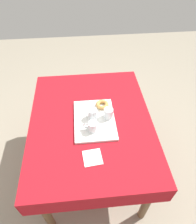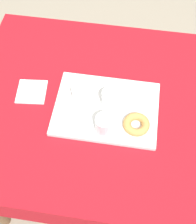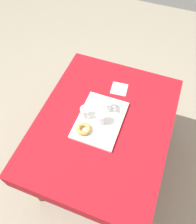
{
  "view_description": "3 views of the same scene",
  "coord_description": "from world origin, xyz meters",
  "px_view_note": "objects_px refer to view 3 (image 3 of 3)",
  "views": [
    {
      "loc": [
        -1.08,
        0.04,
        1.98
      ],
      "look_at": [
        0.04,
        -0.06,
        0.8
      ],
      "focal_mm": 32.44,
      "sensor_mm": 36.0,
      "label": 1
    },
    {
      "loc": [
        0.07,
        -0.74,
        1.86
      ],
      "look_at": [
        -0.03,
        -0.09,
        0.82
      ],
      "focal_mm": 49.51,
      "sensor_mm": 36.0,
      "label": 2
    },
    {
      "loc": [
        0.84,
        0.27,
        2.19
      ],
      "look_at": [
        -0.04,
        -0.06,
        0.81
      ],
      "focal_mm": 36.49,
      "sensor_mm": 36.0,
      "label": 3
    }
  ],
  "objects_px": {
    "paper_napkin": "(119,89)",
    "water_glass_near": "(101,118)",
    "serving_tray": "(100,120)",
    "tea_mug_left": "(108,105)",
    "sugar_donut_left": "(84,129)",
    "donut_plate_left": "(84,130)",
    "dining_table": "(103,129)",
    "water_glass_far": "(85,112)"
  },
  "relations": [
    {
      "from": "paper_napkin",
      "to": "sugar_donut_left",
      "type": "bearing_deg",
      "value": -14.15
    },
    {
      "from": "dining_table",
      "to": "donut_plate_left",
      "type": "xyz_separation_m",
      "value": [
        0.12,
        -0.11,
        0.11
      ]
    },
    {
      "from": "tea_mug_left",
      "to": "donut_plate_left",
      "type": "height_order",
      "value": "tea_mug_left"
    },
    {
      "from": "donut_plate_left",
      "to": "dining_table",
      "type": "bearing_deg",
      "value": 139.57
    },
    {
      "from": "tea_mug_left",
      "to": "sugar_donut_left",
      "type": "relative_size",
      "value": 1.02
    },
    {
      "from": "tea_mug_left",
      "to": "water_glass_far",
      "type": "relative_size",
      "value": 1.24
    },
    {
      "from": "water_glass_near",
      "to": "paper_napkin",
      "type": "relative_size",
      "value": 0.7
    },
    {
      "from": "water_glass_far",
      "to": "dining_table",
      "type": "bearing_deg",
      "value": 89.87
    },
    {
      "from": "water_glass_near",
      "to": "donut_plate_left",
      "type": "relative_size",
      "value": 0.7
    },
    {
      "from": "tea_mug_left",
      "to": "sugar_donut_left",
      "type": "height_order",
      "value": "tea_mug_left"
    },
    {
      "from": "water_glass_far",
      "to": "sugar_donut_left",
      "type": "xyz_separation_m",
      "value": [
        0.12,
        0.04,
        -0.02
      ]
    },
    {
      "from": "serving_tray",
      "to": "tea_mug_left",
      "type": "height_order",
      "value": "tea_mug_left"
    },
    {
      "from": "dining_table",
      "to": "paper_napkin",
      "type": "height_order",
      "value": "paper_napkin"
    },
    {
      "from": "tea_mug_left",
      "to": "water_glass_near",
      "type": "distance_m",
      "value": 0.13
    },
    {
      "from": "water_glass_far",
      "to": "sugar_donut_left",
      "type": "relative_size",
      "value": 0.82
    },
    {
      "from": "serving_tray",
      "to": "tea_mug_left",
      "type": "distance_m",
      "value": 0.12
    },
    {
      "from": "dining_table",
      "to": "water_glass_near",
      "type": "relative_size",
      "value": 14.04
    },
    {
      "from": "water_glass_far",
      "to": "paper_napkin",
      "type": "relative_size",
      "value": 0.7
    },
    {
      "from": "sugar_donut_left",
      "to": "water_glass_near",
      "type": "bearing_deg",
      "value": 142.51
    },
    {
      "from": "tea_mug_left",
      "to": "water_glass_near",
      "type": "relative_size",
      "value": 1.24
    },
    {
      "from": "serving_tray",
      "to": "water_glass_near",
      "type": "distance_m",
      "value": 0.05
    },
    {
      "from": "tea_mug_left",
      "to": "water_glass_far",
      "type": "xyz_separation_m",
      "value": [
        0.12,
        -0.14,
        0.0
      ]
    },
    {
      "from": "serving_tray",
      "to": "paper_napkin",
      "type": "height_order",
      "value": "serving_tray"
    },
    {
      "from": "serving_tray",
      "to": "donut_plate_left",
      "type": "height_order",
      "value": "donut_plate_left"
    },
    {
      "from": "paper_napkin",
      "to": "water_glass_near",
      "type": "bearing_deg",
      "value": -4.76
    },
    {
      "from": "water_glass_far",
      "to": "paper_napkin",
      "type": "xyz_separation_m",
      "value": [
        -0.35,
        0.15,
        -0.06
      ]
    },
    {
      "from": "water_glass_far",
      "to": "paper_napkin",
      "type": "bearing_deg",
      "value": 155.98
    },
    {
      "from": "dining_table",
      "to": "sugar_donut_left",
      "type": "height_order",
      "value": "sugar_donut_left"
    },
    {
      "from": "sugar_donut_left",
      "to": "water_glass_far",
      "type": "bearing_deg",
      "value": -163.91
    },
    {
      "from": "tea_mug_left",
      "to": "sugar_donut_left",
      "type": "bearing_deg",
      "value": -22.33
    },
    {
      "from": "water_glass_near",
      "to": "sugar_donut_left",
      "type": "distance_m",
      "value": 0.15
    },
    {
      "from": "water_glass_far",
      "to": "water_glass_near",
      "type": "bearing_deg",
      "value": 86.45
    },
    {
      "from": "water_glass_near",
      "to": "paper_napkin",
      "type": "distance_m",
      "value": 0.36
    },
    {
      "from": "water_glass_far",
      "to": "donut_plate_left",
      "type": "height_order",
      "value": "water_glass_far"
    },
    {
      "from": "sugar_donut_left",
      "to": "dining_table",
      "type": "bearing_deg",
      "value": 139.57
    },
    {
      "from": "serving_tray",
      "to": "paper_napkin",
      "type": "distance_m",
      "value": 0.34
    },
    {
      "from": "water_glass_near",
      "to": "paper_napkin",
      "type": "height_order",
      "value": "water_glass_near"
    },
    {
      "from": "water_glass_near",
      "to": "sugar_donut_left",
      "type": "xyz_separation_m",
      "value": [
        0.12,
        -0.09,
        -0.02
      ]
    },
    {
      "from": "donut_plate_left",
      "to": "sugar_donut_left",
      "type": "relative_size",
      "value": 1.18
    },
    {
      "from": "sugar_donut_left",
      "to": "paper_napkin",
      "type": "relative_size",
      "value": 0.84
    },
    {
      "from": "donut_plate_left",
      "to": "sugar_donut_left",
      "type": "bearing_deg",
      "value": 0.0
    },
    {
      "from": "paper_napkin",
      "to": "serving_tray",
      "type": "bearing_deg",
      "value": -7.15
    }
  ]
}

